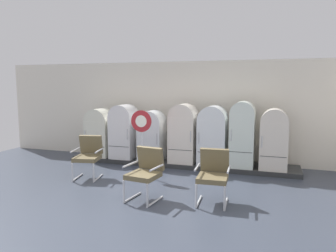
{
  "coord_description": "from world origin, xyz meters",
  "views": [
    {
      "loc": [
        2.29,
        -5.14,
        2.15
      ],
      "look_at": [
        -0.26,
        2.75,
        1.09
      ],
      "focal_mm": 34.24,
      "sensor_mm": 36.0,
      "label": 1
    }
  ],
  "objects_px": {
    "refrigerator_4": "(213,134)",
    "refrigerator_6": "(274,137)",
    "armchair_right": "(213,173)",
    "refrigerator_5": "(242,132)",
    "armchair_center": "(146,170)",
    "refrigerator_2": "(152,134)",
    "refrigerator_1": "(124,130)",
    "sign_stand": "(142,142)",
    "refrigerator_0": "(100,131)",
    "armchair_left": "(88,154)",
    "refrigerator_3": "(183,131)"
  },
  "relations": [
    {
      "from": "refrigerator_4",
      "to": "refrigerator_6",
      "type": "xyz_separation_m",
      "value": [
        1.49,
        0.02,
        -0.02
      ]
    },
    {
      "from": "refrigerator_4",
      "to": "armchair_right",
      "type": "xyz_separation_m",
      "value": [
        0.44,
        -2.38,
        -0.35
      ]
    },
    {
      "from": "refrigerator_5",
      "to": "armchair_center",
      "type": "height_order",
      "value": "refrigerator_5"
    },
    {
      "from": "refrigerator_2",
      "to": "armchair_right",
      "type": "bearing_deg",
      "value": -48.52
    },
    {
      "from": "refrigerator_5",
      "to": "refrigerator_6",
      "type": "xyz_separation_m",
      "value": [
        0.75,
        -0.01,
        -0.09
      ]
    },
    {
      "from": "refrigerator_1",
      "to": "refrigerator_2",
      "type": "xyz_separation_m",
      "value": [
        0.85,
        -0.03,
        -0.08
      ]
    },
    {
      "from": "refrigerator_1",
      "to": "refrigerator_4",
      "type": "bearing_deg",
      "value": -0.39
    },
    {
      "from": "refrigerator_2",
      "to": "sign_stand",
      "type": "relative_size",
      "value": 0.86
    },
    {
      "from": "refrigerator_0",
      "to": "armchair_left",
      "type": "relative_size",
      "value": 1.39
    },
    {
      "from": "refrigerator_5",
      "to": "armchair_right",
      "type": "height_order",
      "value": "refrigerator_5"
    },
    {
      "from": "refrigerator_3",
      "to": "armchair_right",
      "type": "relative_size",
      "value": 1.58
    },
    {
      "from": "refrigerator_1",
      "to": "sign_stand",
      "type": "distance_m",
      "value": 1.59
    },
    {
      "from": "refrigerator_0",
      "to": "refrigerator_6",
      "type": "xyz_separation_m",
      "value": [
        4.75,
        0.04,
        0.06
      ]
    },
    {
      "from": "armchair_right",
      "to": "refrigerator_0",
      "type": "bearing_deg",
      "value": 147.35
    },
    {
      "from": "armchair_left",
      "to": "refrigerator_4",
      "type": "bearing_deg",
      "value": 33.09
    },
    {
      "from": "refrigerator_5",
      "to": "armchair_left",
      "type": "height_order",
      "value": "refrigerator_5"
    },
    {
      "from": "refrigerator_1",
      "to": "refrigerator_6",
      "type": "height_order",
      "value": "refrigerator_1"
    },
    {
      "from": "refrigerator_1",
      "to": "armchair_right",
      "type": "xyz_separation_m",
      "value": [
        2.94,
        -2.4,
        -0.35
      ]
    },
    {
      "from": "armchair_left",
      "to": "refrigerator_6",
      "type": "bearing_deg",
      "value": 22.74
    },
    {
      "from": "refrigerator_0",
      "to": "sign_stand",
      "type": "distance_m",
      "value": 2.14
    },
    {
      "from": "refrigerator_3",
      "to": "refrigerator_4",
      "type": "xyz_separation_m",
      "value": [
        0.78,
        -0.02,
        -0.02
      ]
    },
    {
      "from": "armchair_right",
      "to": "sign_stand",
      "type": "bearing_deg",
      "value": 147.94
    },
    {
      "from": "refrigerator_6",
      "to": "sign_stand",
      "type": "distance_m",
      "value": 3.2
    },
    {
      "from": "refrigerator_2",
      "to": "sign_stand",
      "type": "height_order",
      "value": "sign_stand"
    },
    {
      "from": "refrigerator_2",
      "to": "armchair_right",
      "type": "distance_m",
      "value": 3.18
    },
    {
      "from": "refrigerator_1",
      "to": "armchair_left",
      "type": "relative_size",
      "value": 1.52
    },
    {
      "from": "refrigerator_0",
      "to": "armchair_right",
      "type": "relative_size",
      "value": 1.39
    },
    {
      "from": "refrigerator_0",
      "to": "refrigerator_3",
      "type": "height_order",
      "value": "refrigerator_3"
    },
    {
      "from": "refrigerator_3",
      "to": "refrigerator_5",
      "type": "relative_size",
      "value": 0.95
    },
    {
      "from": "armchair_right",
      "to": "armchair_center",
      "type": "xyz_separation_m",
      "value": [
        -1.24,
        -0.23,
        0.0
      ]
    },
    {
      "from": "refrigerator_3",
      "to": "sign_stand",
      "type": "distance_m",
      "value": 1.39
    },
    {
      "from": "refrigerator_1",
      "to": "refrigerator_3",
      "type": "height_order",
      "value": "refrigerator_3"
    },
    {
      "from": "refrigerator_4",
      "to": "refrigerator_5",
      "type": "relative_size",
      "value": 0.92
    },
    {
      "from": "refrigerator_5",
      "to": "armchair_center",
      "type": "distance_m",
      "value": 3.09
    },
    {
      "from": "refrigerator_5",
      "to": "armchair_center",
      "type": "xyz_separation_m",
      "value": [
        -1.54,
        -2.64,
        -0.43
      ]
    },
    {
      "from": "refrigerator_0",
      "to": "refrigerator_1",
      "type": "bearing_deg",
      "value": 2.48
    },
    {
      "from": "refrigerator_5",
      "to": "armchair_right",
      "type": "xyz_separation_m",
      "value": [
        -0.31,
        -2.41,
        -0.43
      ]
    },
    {
      "from": "refrigerator_5",
      "to": "refrigerator_0",
      "type": "bearing_deg",
      "value": -179.38
    },
    {
      "from": "refrigerator_4",
      "to": "refrigerator_5",
      "type": "height_order",
      "value": "refrigerator_5"
    },
    {
      "from": "refrigerator_0",
      "to": "refrigerator_4",
      "type": "relative_size",
      "value": 0.9
    },
    {
      "from": "refrigerator_6",
      "to": "armchair_left",
      "type": "distance_m",
      "value": 4.44
    },
    {
      "from": "refrigerator_5",
      "to": "sign_stand",
      "type": "distance_m",
      "value": 2.53
    },
    {
      "from": "refrigerator_3",
      "to": "refrigerator_6",
      "type": "bearing_deg",
      "value": 0.07
    },
    {
      "from": "refrigerator_1",
      "to": "armchair_center",
      "type": "distance_m",
      "value": 3.15
    },
    {
      "from": "refrigerator_0",
      "to": "armchair_center",
      "type": "relative_size",
      "value": 1.39
    },
    {
      "from": "armchair_center",
      "to": "refrigerator_1",
      "type": "bearing_deg",
      "value": 123.0
    },
    {
      "from": "armchair_right",
      "to": "armchair_left",
      "type": "bearing_deg",
      "value": 167.15
    },
    {
      "from": "refrigerator_2",
      "to": "refrigerator_3",
      "type": "xyz_separation_m",
      "value": [
        0.88,
        0.03,
        0.11
      ]
    },
    {
      "from": "armchair_center",
      "to": "refrigerator_3",
      "type": "bearing_deg",
      "value": 89.58
    },
    {
      "from": "refrigerator_5",
      "to": "armchair_right",
      "type": "relative_size",
      "value": 1.67
    }
  ]
}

